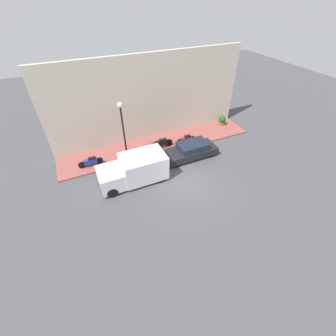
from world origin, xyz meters
name	(u,v)px	position (x,y,z in m)	size (l,w,h in m)	color
ground_plane	(186,182)	(0.00, 0.00, 0.00)	(60.00, 60.00, 0.00)	#47474C
sidewalk	(159,145)	(5.02, 0.00, 0.06)	(2.87, 16.23, 0.12)	#934C47
building_facade	(150,99)	(6.61, 0.00, 3.45)	(0.30, 16.23, 6.89)	beige
parked_car	(191,150)	(2.48, -1.67, 0.61)	(1.66, 4.14, 1.24)	black
delivery_van	(134,170)	(1.64, 3.19, 0.98)	(2.03, 4.54, 1.92)	silver
motorcycle_blue	(91,162)	(4.39, 5.67, 0.51)	(0.30, 1.80, 0.72)	navy
motorcycle_black	(161,143)	(4.40, 0.02, 0.57)	(0.30, 2.03, 0.81)	black
motorcycle_red	(186,140)	(4.10, -2.11, 0.54)	(0.30, 1.80, 0.77)	#B21E1E
streetlamp	(123,124)	(3.84, 3.05, 3.32)	(0.36, 0.36, 4.71)	black
potted_plant	(222,120)	(5.56, -6.74, 0.62)	(0.68, 0.68, 0.94)	brown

